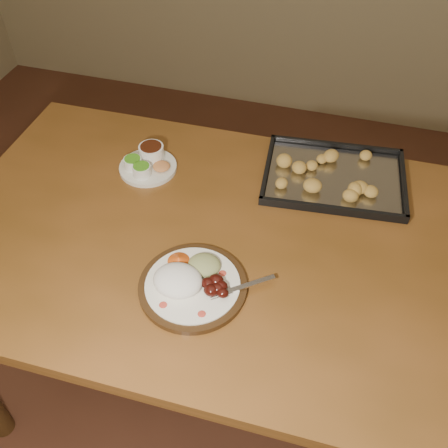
% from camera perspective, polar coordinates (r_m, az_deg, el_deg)
% --- Properties ---
extents(ground, '(4.00, 4.00, 0.00)m').
position_cam_1_polar(ground, '(1.82, -1.19, -22.80)').
color(ground, '#542D1D').
rests_on(ground, ground).
extents(dining_table, '(1.51, 0.92, 0.75)m').
position_cam_1_polar(dining_table, '(1.35, 0.43, -4.35)').
color(dining_table, brown).
rests_on(dining_table, ground).
extents(dinner_plate, '(0.31, 0.25, 0.06)m').
position_cam_1_polar(dinner_plate, '(1.17, -3.82, -6.64)').
color(dinner_plate, '#321E0D').
rests_on(dinner_plate, dining_table).
extents(condiment_saucer, '(0.17, 0.17, 0.06)m').
position_cam_1_polar(condiment_saucer, '(1.49, -8.75, 6.96)').
color(condiment_saucer, silver).
rests_on(condiment_saucer, dining_table).
extents(baking_tray, '(0.42, 0.33, 0.04)m').
position_cam_1_polar(baking_tray, '(1.47, 12.44, 5.41)').
color(baking_tray, black).
rests_on(baking_tray, dining_table).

